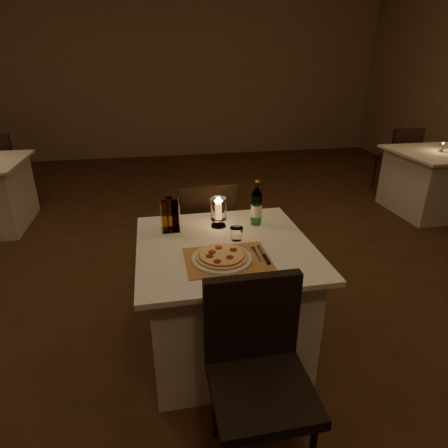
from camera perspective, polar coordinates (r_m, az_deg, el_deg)
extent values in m
cube|color=#4A2B18|center=(2.86, -2.04, -13.37)|extent=(8.00, 10.00, 0.02)
cube|color=#927155|center=(7.28, -8.97, 21.85)|extent=(8.00, 0.02, 3.00)
cube|color=white|center=(2.36, 0.09, -11.49)|extent=(0.88, 0.88, 0.71)
cube|color=white|center=(2.17, 0.10, -3.48)|extent=(1.00, 1.00, 0.03)
cube|color=black|center=(1.71, 5.75, -23.91)|extent=(0.42, 0.42, 0.05)
cube|color=black|center=(1.68, 4.26, -14.04)|extent=(0.42, 0.05, 0.42)
cylinder|color=black|center=(1.97, -1.39, -25.79)|extent=(0.03, 0.03, 0.44)
cylinder|color=black|center=(2.03, 9.02, -24.13)|extent=(0.03, 0.03, 0.44)
cube|color=black|center=(2.99, -2.85, -1.08)|extent=(0.42, 0.42, 0.05)
cube|color=black|center=(2.73, -2.38, 1.69)|extent=(0.42, 0.05, 0.42)
cylinder|color=black|center=(3.27, -0.25, -3.42)|extent=(0.03, 0.03, 0.44)
cylinder|color=black|center=(3.23, -6.19, -3.93)|extent=(0.03, 0.03, 0.44)
cylinder|color=black|center=(2.98, 0.98, -6.36)|extent=(0.03, 0.03, 0.44)
cylinder|color=black|center=(2.94, -5.57, -6.97)|extent=(0.03, 0.03, 0.44)
cube|color=#B0793D|center=(2.00, 0.53, -5.42)|extent=(0.45, 0.34, 0.00)
cylinder|color=white|center=(1.99, -0.32, -5.27)|extent=(0.32, 0.32, 0.01)
cylinder|color=#D8B77F|center=(1.98, -0.32, -4.95)|extent=(0.28, 0.28, 0.01)
cylinder|color=maroon|center=(1.98, -0.32, -4.75)|extent=(0.24, 0.24, 0.00)
cylinder|color=#EACC7F|center=(1.98, -0.32, -4.67)|extent=(0.24, 0.24, 0.00)
cylinder|color=maroon|center=(2.02, 1.46, -3.94)|extent=(0.04, 0.04, 0.00)
cylinder|color=maroon|center=(2.04, -0.82, -3.60)|extent=(0.04, 0.04, 0.00)
cylinder|color=maroon|center=(1.99, -1.83, -4.31)|extent=(0.04, 0.04, 0.00)
cylinder|color=maroon|center=(1.96, -2.22, -4.91)|extent=(0.04, 0.04, 0.00)
cylinder|color=maroon|center=(1.91, -1.07, -5.72)|extent=(0.04, 0.04, 0.00)
cylinder|color=maroon|center=(1.94, 0.89, -5.09)|extent=(0.04, 0.04, 0.00)
cube|color=silver|center=(2.03, 5.11, -4.87)|extent=(0.01, 0.14, 0.00)
cube|color=silver|center=(2.11, 4.48, -3.78)|extent=(0.02, 0.05, 0.00)
cube|color=black|center=(2.00, 6.47, -5.34)|extent=(0.02, 0.10, 0.01)
cube|color=silver|center=(2.09, 5.59, -4.01)|extent=(0.01, 0.12, 0.00)
cylinder|color=#61B47A|center=(2.39, 4.95, 2.18)|extent=(0.07, 0.07, 0.20)
cylinder|color=#61B47A|center=(2.34, 5.09, 5.95)|extent=(0.02, 0.02, 0.04)
cylinder|color=gold|center=(2.33, 5.11, 6.53)|extent=(0.03, 0.03, 0.01)
cylinder|color=silver|center=(2.40, 4.94, 2.07)|extent=(0.07, 0.07, 0.08)
cylinder|color=white|center=(2.39, -0.85, -0.23)|extent=(0.10, 0.10, 0.01)
cylinder|color=white|center=(2.38, -0.85, 0.29)|extent=(0.02, 0.02, 0.04)
cylinder|color=white|center=(2.34, -0.87, 2.33)|extent=(0.10, 0.10, 0.14)
cylinder|color=white|center=(2.35, -0.86, 2.00)|extent=(0.03, 0.03, 0.11)
ellipsoid|color=orange|center=(2.33, -0.87, 3.52)|extent=(0.02, 0.02, 0.03)
cube|color=white|center=(2.36, -8.08, -0.86)|extent=(0.12, 0.12, 0.01)
cylinder|color=white|center=(2.27, -9.51, 0.59)|extent=(0.01, 0.01, 0.18)
cylinder|color=white|center=(2.27, -6.75, 0.80)|extent=(0.01, 0.01, 0.18)
cylinder|color=white|center=(2.37, -9.62, 1.62)|extent=(0.01, 0.01, 0.18)
cylinder|color=white|center=(2.38, -6.97, 1.82)|extent=(0.01, 0.01, 0.18)
cube|color=#BF8C33|center=(2.29, -8.93, 1.11)|extent=(0.04, 0.04, 0.20)
cube|color=#3F1E14|center=(2.29, -7.43, 1.23)|extent=(0.04, 0.04, 0.20)
cube|color=#BF8C33|center=(2.35, -8.27, 1.72)|extent=(0.04, 0.04, 0.20)
cube|color=black|center=(5.53, -30.59, 7.38)|extent=(0.42, 0.42, 0.05)
cylinder|color=black|center=(5.69, -27.98, 5.76)|extent=(0.03, 0.03, 0.44)
cylinder|color=black|center=(5.38, -28.90, 4.65)|extent=(0.03, 0.03, 0.44)
cube|color=white|center=(5.15, 29.32, 5.39)|extent=(0.88, 0.88, 0.71)
cube|color=white|center=(5.06, 30.16, 9.34)|extent=(1.00, 1.00, 0.03)
cube|color=black|center=(5.73, 24.62, 9.00)|extent=(0.42, 0.42, 0.05)
cube|color=black|center=(5.54, 26.09, 10.76)|extent=(0.42, 0.05, 0.42)
cylinder|color=black|center=(6.02, 24.67, 7.24)|extent=(0.03, 0.03, 0.44)
cylinder|color=black|center=(5.83, 21.91, 7.21)|extent=(0.03, 0.03, 0.44)
cylinder|color=black|center=(5.76, 26.54, 6.21)|extent=(0.03, 0.03, 0.44)
cylinder|color=black|center=(5.56, 23.72, 6.16)|extent=(0.03, 0.03, 0.44)
cylinder|color=white|center=(5.05, 30.30, 9.99)|extent=(0.03, 0.03, 0.09)
ellipsoid|color=orange|center=(5.04, 30.42, 10.56)|extent=(0.01, 0.01, 0.02)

